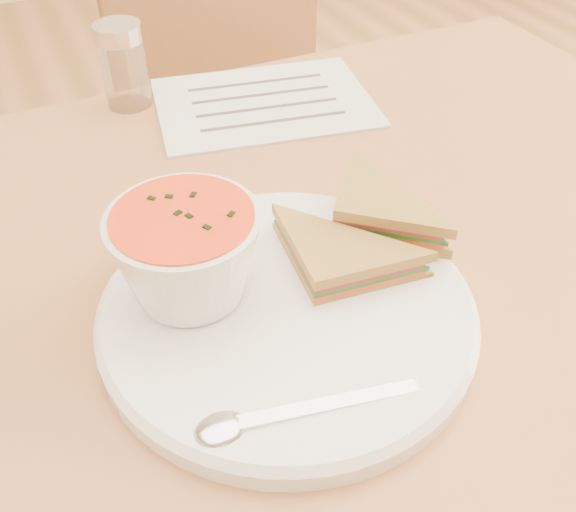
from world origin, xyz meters
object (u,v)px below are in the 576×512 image
chair_far (264,182)px  plate (287,312)px  condiment_shaker (124,66)px  dining_table (311,433)px  soup_bowl (188,259)px

chair_far → plate: size_ratio=2.93×
condiment_shaker → dining_table: bearing=-70.3°
condiment_shaker → chair_far: bearing=33.8°
soup_bowl → condiment_shaker: condiment_shaker is taller
chair_far → condiment_shaker: bearing=30.9°
dining_table → plate: (-0.09, -0.11, 0.38)m
soup_bowl → chair_far: bearing=62.1°
chair_far → soup_bowl: size_ratio=7.57×
soup_bowl → condiment_shaker: 0.38m
dining_table → plate: 0.41m
condiment_shaker → soup_bowl: bearing=-96.2°
plate → chair_far: bearing=69.4°
chair_far → condiment_shaker: size_ratio=8.83×
plate → soup_bowl: size_ratio=2.59×
chair_far → plate: chair_far is taller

